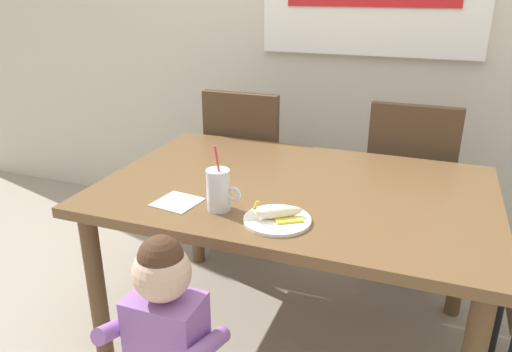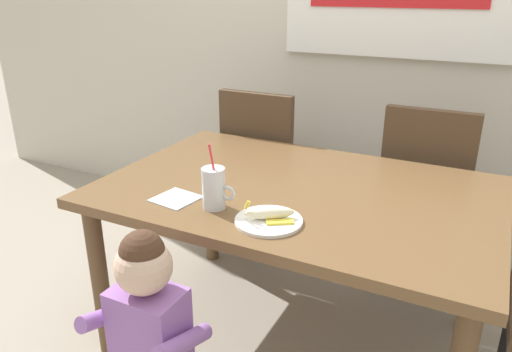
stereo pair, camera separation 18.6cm
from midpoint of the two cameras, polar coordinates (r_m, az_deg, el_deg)
ground_plane at (r=2.32m, az=6.68°, el=-18.37°), size 24.00×24.00×0.00m
dining_table at (r=1.96m, az=7.49°, el=-3.67°), size 1.53×1.02×0.74m
dining_chair_left at (r=2.76m, az=2.98°, el=1.64°), size 0.44×0.44×0.96m
dining_chair_right at (r=2.59m, az=21.33°, el=-1.21°), size 0.44×0.44×0.96m
toddler_standing at (r=1.55m, az=-9.02°, el=-16.82°), size 0.33×0.24×0.84m
milk_cup at (r=1.71m, az=-1.86°, el=-1.77°), size 0.13×0.08×0.25m
snack_plate at (r=1.64m, az=4.76°, el=-5.36°), size 0.23×0.23×0.01m
peeled_banana at (r=1.63m, az=4.95°, el=-4.49°), size 0.17×0.14×0.07m
paper_napkin at (r=1.82m, az=-6.54°, el=-2.72°), size 0.17×0.17×0.00m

